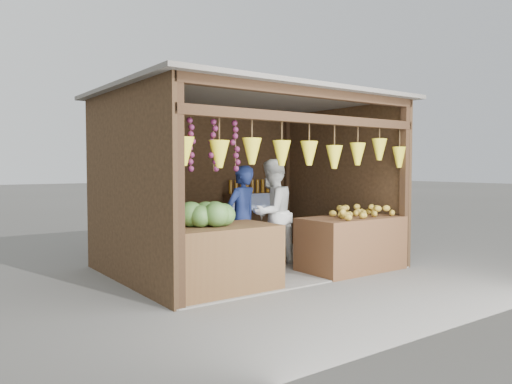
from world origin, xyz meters
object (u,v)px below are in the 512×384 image
at_px(counter_left, 215,259).
at_px(man_standing, 242,219).
at_px(woman_standing, 272,213).
at_px(vendor_seated, 139,225).
at_px(counter_right, 351,244).

bearing_deg(counter_left, man_standing, 39.36).
xyz_separation_m(woman_standing, vendor_seated, (-2.12, 0.15, -0.06)).
bearing_deg(counter_left, counter_right, -1.51).
distance_m(counter_left, man_standing, 1.23).
bearing_deg(vendor_seated, counter_left, 137.16).
bearing_deg(woman_standing, counter_left, 13.71).
height_order(man_standing, woman_standing, woman_standing).
relative_size(man_standing, woman_standing, 0.94).
height_order(counter_right, man_standing, man_standing).
bearing_deg(vendor_seated, counter_right, 177.21).
height_order(counter_right, vendor_seated, vendor_seated).
distance_m(man_standing, vendor_seated, 1.50).
distance_m(counter_left, counter_right, 2.37).
relative_size(counter_right, vendor_seated, 1.60).
distance_m(man_standing, woman_standing, 0.65).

